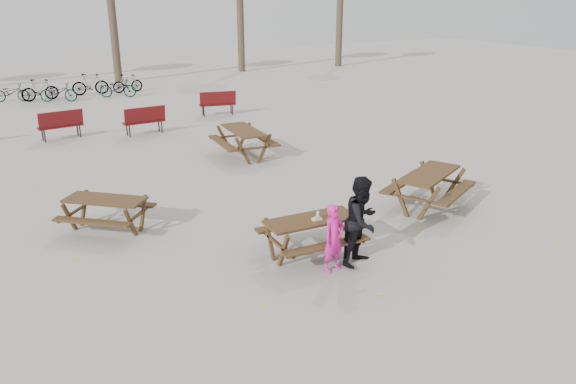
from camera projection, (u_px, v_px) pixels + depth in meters
name	position (u px, v px, depth m)	size (l,w,h in m)	color
ground	(311.00, 255.00, 11.08)	(80.00, 80.00, 0.00)	gray
main_picnic_table	(311.00, 228.00, 10.88)	(1.80, 1.45, 0.78)	#341F13
food_tray	(317.00, 219.00, 10.75)	(0.18, 0.11, 0.04)	white
bread_roll	(317.00, 217.00, 10.73)	(0.14, 0.06, 0.05)	tan
soda_bottle	(318.00, 216.00, 10.76)	(0.07, 0.07, 0.17)	silver
child	(334.00, 238.00, 10.27)	(0.47, 0.31, 1.30)	#E01C92
adult	(362.00, 221.00, 10.48)	(0.84, 0.66, 1.73)	black
picnic_table_east	(428.00, 190.00, 13.38)	(2.02, 1.63, 0.87)	#341F13
picnic_table_north	(107.00, 214.00, 12.10)	(1.71, 1.38, 0.74)	#341F13
picnic_table_far	(244.00, 143.00, 17.51)	(2.04, 1.64, 0.88)	#341F13
park_bench_row	(100.00, 119.00, 20.46)	(11.36, 2.60, 1.03)	maroon
bicycle_row	(75.00, 88.00, 27.10)	(7.06, 2.22, 1.06)	black
fallen_leaves	(278.00, 209.00, 13.39)	(11.00, 11.00, 0.01)	gold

